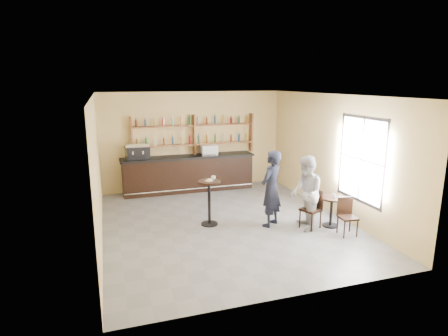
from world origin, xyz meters
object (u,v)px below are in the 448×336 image
object	(u,v)px
pedestal_table	(209,203)
chair_west	(311,209)
patron_second	(306,193)
cafe_table	(331,212)
pastry_case	(209,150)
espresso_machine	(137,151)
chair_south	(348,217)
bar_counter	(189,173)
man_main	(271,189)

from	to	relation	value
pedestal_table	chair_west	world-z (taller)	pedestal_table
patron_second	pedestal_table	bearing A→B (deg)	-99.58
pedestal_table	chair_west	xyz separation A→B (m)	(2.29, -0.97, -0.09)
cafe_table	pastry_case	bearing A→B (deg)	115.88
cafe_table	espresso_machine	bearing A→B (deg)	136.16
espresso_machine	pedestal_table	xyz separation A→B (m)	(1.44, -3.10, -0.85)
pastry_case	cafe_table	distance (m)	4.67
pastry_case	chair_south	bearing A→B (deg)	-60.83
pedestal_table	cafe_table	distance (m)	3.03
bar_counter	pedestal_table	world-z (taller)	bar_counter
chair_south	cafe_table	bearing A→B (deg)	101.14
man_main	bar_counter	bearing A→B (deg)	-108.02
pastry_case	patron_second	size ratio (longest dim) A/B	0.30
pedestal_table	man_main	distance (m)	1.57
chair_south	pastry_case	bearing A→B (deg)	119.84
man_main	cafe_table	xyz separation A→B (m)	(1.41, -0.50, -0.58)
pastry_case	patron_second	distance (m)	4.30
chair_west	patron_second	world-z (taller)	patron_second
man_main	chair_west	bearing A→B (deg)	114.83
chair_south	man_main	bearing A→B (deg)	149.33
pedestal_table	chair_south	size ratio (longest dim) A/B	1.29
pastry_case	pedestal_table	distance (m)	3.30
chair_west	patron_second	distance (m)	0.46
bar_counter	pastry_case	world-z (taller)	pastry_case
pedestal_table	cafe_table	world-z (taller)	pedestal_table
man_main	cafe_table	world-z (taller)	man_main
espresso_machine	cafe_table	world-z (taller)	espresso_machine
chair_west	espresso_machine	bearing A→B (deg)	-160.35
pastry_case	cafe_table	xyz separation A→B (m)	(2.00, -4.12, -0.95)
bar_counter	patron_second	world-z (taller)	patron_second
pastry_case	chair_south	world-z (taller)	pastry_case
cafe_table	chair_west	bearing A→B (deg)	174.81
man_main	patron_second	world-z (taller)	man_main
bar_counter	man_main	world-z (taller)	man_main
bar_counter	pastry_case	bearing A→B (deg)	0.00
bar_counter	chair_west	bearing A→B (deg)	-62.31
pastry_case	cafe_table	world-z (taller)	pastry_case
bar_counter	cafe_table	size ratio (longest dim) A/B	5.77
chair_south	pedestal_table	bearing A→B (deg)	157.21
man_main	patron_second	xyz separation A→B (m)	(0.69, -0.48, -0.05)
chair_west	patron_second	bearing A→B (deg)	-105.16
espresso_machine	man_main	distance (m)	4.64
pastry_case	patron_second	bearing A→B (deg)	-66.97
pedestal_table	man_main	bearing A→B (deg)	-19.68
pastry_case	bar_counter	bearing A→B (deg)	-174.30
chair_south	patron_second	xyz separation A→B (m)	(-0.77, 0.63, 0.47)
espresso_machine	chair_west	xyz separation A→B (m)	(3.74, -4.07, -0.93)
cafe_table	chair_west	world-z (taller)	chair_west
bar_counter	chair_south	size ratio (longest dim) A/B	4.89
patron_second	pastry_case	bearing A→B (deg)	-147.28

